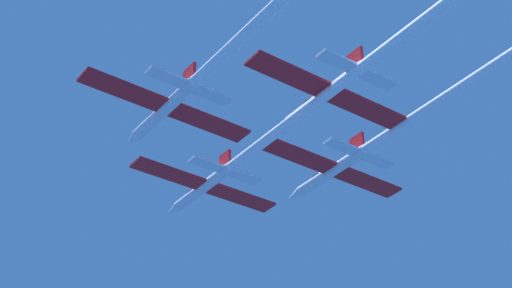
{
  "coord_description": "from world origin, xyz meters",
  "views": [
    {
      "loc": [
        -37.1,
        -61.75,
        -41.3
      ],
      "look_at": [
        0.14,
        -9.39,
        0.05
      ],
      "focal_mm": 57.04,
      "sensor_mm": 36.0,
      "label": 1
    }
  ],
  "objects_px": {
    "jet_left_wing": "(267,14)",
    "jet_right_wing": "(433,106)",
    "jet_slot": "(422,22)",
    "jet_lead": "(274,134)"
  },
  "relations": [
    {
      "from": "jet_left_wing",
      "to": "jet_right_wing",
      "type": "bearing_deg",
      "value": 4.32
    },
    {
      "from": "jet_right_wing",
      "to": "jet_slot",
      "type": "bearing_deg",
      "value": -139.92
    },
    {
      "from": "jet_lead",
      "to": "jet_right_wing",
      "type": "relative_size",
      "value": 0.93
    },
    {
      "from": "jet_lead",
      "to": "jet_left_wing",
      "type": "distance_m",
      "value": 16.41
    },
    {
      "from": "jet_lead",
      "to": "jet_slot",
      "type": "bearing_deg",
      "value": -89.22
    },
    {
      "from": "jet_lead",
      "to": "jet_slot",
      "type": "relative_size",
      "value": 1.03
    },
    {
      "from": "jet_right_wing",
      "to": "jet_slot",
      "type": "distance_m",
      "value": 11.3
    },
    {
      "from": "jet_left_wing",
      "to": "jet_slot",
      "type": "xyz_separation_m",
      "value": [
        10.43,
        -5.83,
        0.33
      ]
    },
    {
      "from": "jet_left_wing",
      "to": "jet_right_wing",
      "type": "height_order",
      "value": "jet_right_wing"
    },
    {
      "from": "jet_lead",
      "to": "jet_right_wing",
      "type": "bearing_deg",
      "value": -52.11
    }
  ]
}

